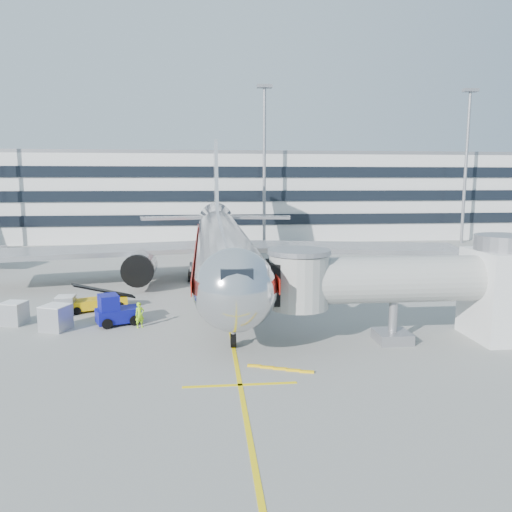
{
  "coord_description": "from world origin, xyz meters",
  "views": [
    {
      "loc": [
        -1.73,
        -38.61,
        10.53
      ],
      "look_at": [
        2.75,
        4.37,
        4.0
      ],
      "focal_mm": 35.0,
      "sensor_mm": 36.0,
      "label": 1
    }
  ],
  "objects": [
    {
      "name": "stop_bar",
      "position": [
        0.0,
        -14.0,
        0.01
      ],
      "size": [
        6.0,
        0.25,
        0.01
      ],
      "primitive_type": "cube",
      "color": "yellow",
      "rests_on": "ground"
    },
    {
      "name": "cargo_container_right",
      "position": [
        -12.79,
        1.33,
        0.75
      ],
      "size": [
        1.44,
        1.44,
        1.49
      ],
      "color": "#A9ABB0",
      "rests_on": "ground"
    },
    {
      "name": "belt_loader",
      "position": [
        -10.65,
        2.45,
        0.67
      ],
      "size": [
        4.99,
        3.41,
        2.36
      ],
      "color": "yellow",
      "rests_on": "ground"
    },
    {
      "name": "light_mast_centre",
      "position": [
        8.0,
        42.0,
        14.88
      ],
      "size": [
        2.4,
        1.2,
        25.45
      ],
      "color": "gray",
      "rests_on": "ground"
    },
    {
      "name": "lead_in_line",
      "position": [
        0.0,
        10.0,
        0.01
      ],
      "size": [
        0.25,
        70.0,
        0.01
      ],
      "primitive_type": "cube",
      "color": "yellow",
      "rests_on": "ground"
    },
    {
      "name": "terminal",
      "position": [
        0.0,
        57.95,
        7.8
      ],
      "size": [
        150.0,
        24.25,
        15.6
      ],
      "color": "silver",
      "rests_on": "ground"
    },
    {
      "name": "baggage_tug",
      "position": [
        -8.36,
        -2.05,
        1.0
      ],
      "size": [
        3.5,
        2.85,
        2.31
      ],
      "color": "#0B0D7B",
      "rests_on": "ground"
    },
    {
      "name": "ramp_worker",
      "position": [
        -6.47,
        -2.98,
        0.93
      ],
      "size": [
        0.81,
        0.73,
        1.86
      ],
      "primitive_type": "imported",
      "rotation": [
        0.0,
        0.0,
        0.53
      ],
      "color": "#98E418",
      "rests_on": "ground"
    },
    {
      "name": "ground",
      "position": [
        0.0,
        0.0,
        0.0
      ],
      "size": [
        180.0,
        180.0,
        0.0
      ],
      "primitive_type": "plane",
      "color": "gray",
      "rests_on": "ground"
    },
    {
      "name": "light_mast_east",
      "position": [
        42.0,
        42.0,
        14.88
      ],
      "size": [
        2.4,
        1.2,
        25.45
      ],
      "color": "gray",
      "rests_on": "ground"
    },
    {
      "name": "cargo_container_left",
      "position": [
        -15.86,
        -1.11,
        0.84
      ],
      "size": [
        1.9,
        1.9,
        1.68
      ],
      "color": "#A9ABB0",
      "rests_on": "ground"
    },
    {
      "name": "jet_bridge",
      "position": [
        12.18,
        -8.0,
        3.87
      ],
      "size": [
        17.8,
        4.5,
        7.0
      ],
      "color": "silver",
      "rests_on": "ground"
    },
    {
      "name": "cargo_container_front",
      "position": [
        -12.34,
        -2.98,
        0.91
      ],
      "size": [
        2.21,
        2.21,
        1.82
      ],
      "color": "#A9ABB0",
      "rests_on": "ground"
    },
    {
      "name": "main_jet",
      "position": [
        0.0,
        11.72,
        4.23
      ],
      "size": [
        50.95,
        48.7,
        16.06
      ],
      "color": "silver",
      "rests_on": "ground"
    }
  ]
}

